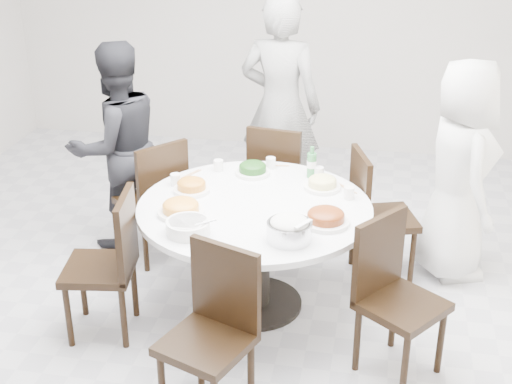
% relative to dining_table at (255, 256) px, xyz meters
% --- Properties ---
extents(floor, '(6.00, 6.00, 0.01)m').
position_rel_dining_table_xyz_m(floor, '(-0.10, 0.06, -0.38)').
color(floor, silver).
rests_on(floor, ground).
extents(wall_back, '(6.00, 0.01, 2.80)m').
position_rel_dining_table_xyz_m(wall_back, '(-0.10, 3.06, 1.02)').
color(wall_back, beige).
rests_on(wall_back, ground).
extents(dining_table, '(1.50, 1.50, 0.75)m').
position_rel_dining_table_xyz_m(dining_table, '(0.00, 0.00, 0.00)').
color(dining_table, white).
rests_on(dining_table, floor).
extents(chair_ne, '(0.53, 0.53, 0.95)m').
position_rel_dining_table_xyz_m(chair_ne, '(0.82, 0.56, 0.10)').
color(chair_ne, black).
rests_on(chair_ne, floor).
extents(chair_n, '(0.48, 0.48, 0.95)m').
position_rel_dining_table_xyz_m(chair_n, '(0.01, 1.07, 0.10)').
color(chair_n, black).
rests_on(chair_n, floor).
extents(chair_nw, '(0.59, 0.59, 0.95)m').
position_rel_dining_table_xyz_m(chair_nw, '(-0.89, 0.53, 0.10)').
color(chair_nw, black).
rests_on(chair_nw, floor).
extents(chair_sw, '(0.48, 0.48, 0.95)m').
position_rel_dining_table_xyz_m(chair_sw, '(-0.89, -0.46, 0.10)').
color(chair_sw, black).
rests_on(chair_sw, floor).
extents(chair_s, '(0.54, 0.54, 0.95)m').
position_rel_dining_table_xyz_m(chair_s, '(-0.06, -1.07, 0.10)').
color(chair_s, black).
rests_on(chair_s, floor).
extents(chair_se, '(0.59, 0.59, 0.95)m').
position_rel_dining_table_xyz_m(chair_se, '(0.95, -0.52, 0.10)').
color(chair_se, black).
rests_on(chair_se, floor).
extents(diner_right, '(0.69, 0.88, 1.58)m').
position_rel_dining_table_xyz_m(diner_right, '(1.31, 0.72, 0.41)').
color(diner_right, silver).
rests_on(diner_right, floor).
extents(diner_middle, '(0.72, 0.52, 1.84)m').
position_rel_dining_table_xyz_m(diner_middle, '(-0.07, 1.51, 0.55)').
color(diner_middle, black).
rests_on(diner_middle, floor).
extents(diner_left, '(0.97, 0.98, 1.59)m').
position_rel_dining_table_xyz_m(diner_left, '(-1.18, 0.71, 0.42)').
color(diner_left, black).
rests_on(diner_left, floor).
extents(dish_greens, '(0.24, 0.24, 0.06)m').
position_rel_dining_table_xyz_m(dish_greens, '(-0.11, 0.49, 0.41)').
color(dish_greens, white).
rests_on(dish_greens, dining_table).
extents(dish_pale, '(0.24, 0.24, 0.07)m').
position_rel_dining_table_xyz_m(dish_pale, '(0.40, 0.33, 0.41)').
color(dish_pale, white).
rests_on(dish_pale, dining_table).
extents(dish_orange, '(0.24, 0.24, 0.07)m').
position_rel_dining_table_xyz_m(dish_orange, '(-0.45, 0.13, 0.41)').
color(dish_orange, white).
rests_on(dish_orange, dining_table).
extents(dish_redbrown, '(0.29, 0.29, 0.07)m').
position_rel_dining_table_xyz_m(dish_redbrown, '(0.47, -0.17, 0.41)').
color(dish_redbrown, white).
rests_on(dish_redbrown, dining_table).
extents(dish_tofu, '(0.29, 0.29, 0.08)m').
position_rel_dining_table_xyz_m(dish_tofu, '(-0.43, -0.21, 0.41)').
color(dish_tofu, white).
rests_on(dish_tofu, dining_table).
extents(rice_bowl, '(0.26, 0.26, 0.11)m').
position_rel_dining_table_xyz_m(rice_bowl, '(0.28, -0.42, 0.43)').
color(rice_bowl, silver).
rests_on(rice_bowl, dining_table).
extents(soup_bowl, '(0.26, 0.26, 0.08)m').
position_rel_dining_table_xyz_m(soup_bowl, '(-0.31, -0.44, 0.42)').
color(soup_bowl, white).
rests_on(soup_bowl, dining_table).
extents(beverage_bottle, '(0.06, 0.06, 0.23)m').
position_rel_dining_table_xyz_m(beverage_bottle, '(0.30, 0.52, 0.49)').
color(beverage_bottle, '#30793E').
rests_on(beverage_bottle, dining_table).
extents(tea_cups, '(0.07, 0.07, 0.08)m').
position_rel_dining_table_xyz_m(tea_cups, '(0.02, 0.66, 0.42)').
color(tea_cups, white).
rests_on(tea_cups, dining_table).
extents(chopsticks, '(0.24, 0.04, 0.01)m').
position_rel_dining_table_xyz_m(chopsticks, '(-0.03, 0.63, 0.38)').
color(chopsticks, tan).
rests_on(chopsticks, dining_table).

